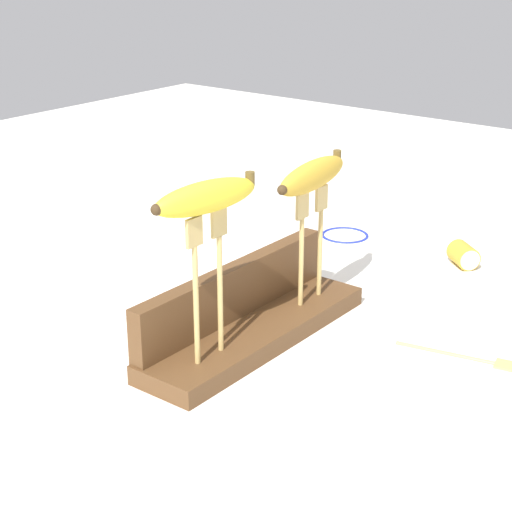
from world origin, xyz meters
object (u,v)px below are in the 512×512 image
banana_chunk_near (464,255)px  fork_stand_right (311,235)px  banana_raised_left (206,197)px  fork_fallen_near (476,358)px  fork_stand_left (208,273)px  wire_coil (345,234)px  banana_raised_right (313,175)px

banana_chunk_near → fork_stand_right: bearing=163.8°
banana_raised_left → fork_fallen_near: banana_raised_left is taller
fork_stand_left → banana_chunk_near: size_ratio=2.98×
fork_stand_right → wire_coil: size_ratio=1.90×
wire_coil → banana_raised_left: bearing=-165.2°
banana_raised_left → wire_coil: 0.62m
banana_raised_left → banana_raised_right: size_ratio=0.87×
fork_stand_left → banana_chunk_near: (0.55, -0.09, -0.12)m
fork_fallen_near → banana_chunk_near: (0.30, 0.16, 0.02)m
fork_stand_left → banana_chunk_near: bearing=-9.7°
banana_raised_right → banana_chunk_near: (0.32, -0.09, -0.20)m
fork_stand_left → banana_raised_right: 0.24m
fork_stand_left → wire_coil: size_ratio=2.17×
fork_fallen_near → fork_stand_left: bearing=134.2°
banana_raised_right → banana_chunk_near: 0.39m
fork_stand_right → banana_raised_right: (-0.00, -0.00, 0.09)m
fork_stand_left → fork_stand_right: fork_stand_left is taller
fork_stand_right → fork_fallen_near: (0.02, -0.25, -0.12)m
fork_stand_left → fork_stand_right: bearing=0.0°
banana_raised_left → banana_chunk_near: size_ratio=2.43×
banana_raised_right → wire_coil: banana_raised_right is taller
banana_chunk_near → banana_raised_right: bearing=163.8°
fork_fallen_near → wire_coil: 0.51m
fork_stand_right → banana_chunk_near: bearing=-16.2°
fork_fallen_near → banana_chunk_near: 0.34m
fork_stand_left → wire_coil: 0.59m
fork_fallen_near → banana_chunk_near: banana_chunk_near is taller
fork_fallen_near → banana_chunk_near: bearing=27.9°
fork_stand_left → banana_raised_right: size_ratio=1.07×
fork_stand_left → wire_coil: (0.56, 0.15, -0.14)m
fork_stand_right → banana_raised_left: 0.25m
fork_stand_right → banana_raised_right: bearing=-174.1°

